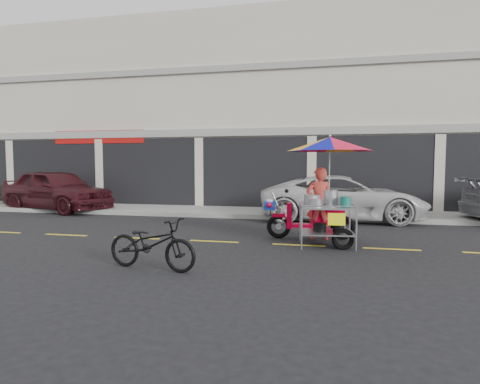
% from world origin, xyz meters
% --- Properties ---
extents(ground, '(90.00, 90.00, 0.00)m').
position_xyz_m(ground, '(0.00, 0.00, 0.00)').
color(ground, black).
extents(sidewalk, '(45.00, 3.00, 0.15)m').
position_xyz_m(sidewalk, '(0.00, 5.50, 0.07)').
color(sidewalk, gray).
rests_on(sidewalk, ground).
extents(shophouse_block, '(36.00, 8.11, 10.40)m').
position_xyz_m(shophouse_block, '(2.82, 10.59, 4.24)').
color(shophouse_block, beige).
rests_on(shophouse_block, ground).
extents(centerline, '(42.00, 0.10, 0.01)m').
position_xyz_m(centerline, '(0.00, 0.00, 0.00)').
color(centerline, gold).
rests_on(centerline, ground).
extents(maroon_sedan, '(5.21, 3.23, 1.65)m').
position_xyz_m(maroon_sedan, '(-9.81, 4.70, 0.83)').
color(maroon_sedan, '#371016').
rests_on(maroon_sedan, ground).
extents(white_pickup, '(5.47, 2.85, 1.47)m').
position_xyz_m(white_pickup, '(1.09, 4.36, 0.74)').
color(white_pickup, silver).
rests_on(white_pickup, ground).
extents(plant_short, '(0.51, 0.51, 0.90)m').
position_xyz_m(plant_short, '(-12.19, 5.99, 0.60)').
color(plant_short, '#184E0F').
rests_on(plant_short, sidewalk).
extents(near_bicycle, '(1.81, 0.88, 0.91)m').
position_xyz_m(near_bicycle, '(-2.35, -2.66, 0.46)').
color(near_bicycle, black).
rests_on(near_bicycle, ground).
extents(food_vendor_rig, '(2.63, 2.10, 2.51)m').
position_xyz_m(food_vendor_rig, '(0.55, 0.40, 1.57)').
color(food_vendor_rig, black).
rests_on(food_vendor_rig, ground).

